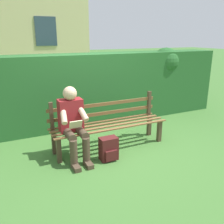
% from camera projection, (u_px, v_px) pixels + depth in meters
% --- Properties ---
extents(ground, '(60.00, 60.00, 0.00)m').
position_uv_depth(ground, '(110.00, 147.00, 4.41)').
color(ground, '#3D6B2D').
extents(park_bench, '(2.07, 0.50, 0.89)m').
position_uv_depth(park_bench, '(108.00, 123.00, 4.34)').
color(park_bench, '#4C3828').
rests_on(park_bench, ground).
extents(person_seated, '(0.44, 0.73, 1.17)m').
position_uv_depth(person_seated, '(73.00, 122.00, 3.86)').
color(person_seated, maroon).
rests_on(person_seated, ground).
extents(hedge_backdrop, '(6.46, 0.80, 1.65)m').
position_uv_depth(hedge_backdrop, '(92.00, 88.00, 5.48)').
color(hedge_backdrop, '#265B28').
rests_on(hedge_backdrop, ground).
extents(backpack, '(0.28, 0.25, 0.38)m').
position_uv_depth(backpack, '(109.00, 149.00, 3.91)').
color(backpack, '#4C1919').
rests_on(backpack, ground).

